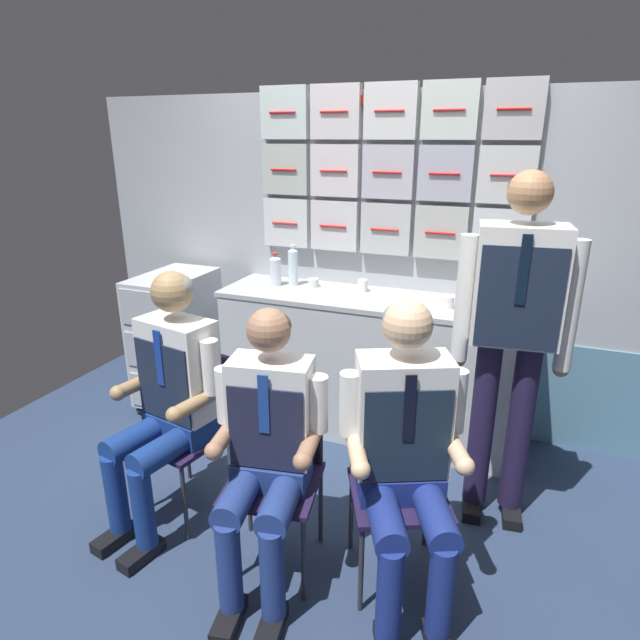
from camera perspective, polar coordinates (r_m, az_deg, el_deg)
ground at (r=2.91m, az=-2.32°, el=-21.85°), size 4.80×4.80×0.04m
galley_bulkhead at (r=3.57m, az=6.48°, el=6.65°), size 4.20×0.14×2.18m
galley_counter at (r=3.51m, az=5.47°, el=-4.86°), size 1.98×0.53×0.93m
service_trolley at (r=3.97m, az=-15.07°, el=-1.70°), size 0.40×0.65×0.97m
folding_chair_left at (r=2.90m, az=-13.22°, el=-9.68°), size 0.47×0.47×0.84m
crew_member_left at (r=2.71m, az=-15.92°, el=-7.25°), size 0.53×0.68×1.29m
folding_chair_right at (r=2.50m, az=-4.51°, el=-14.21°), size 0.46×0.46×0.84m
crew_member_right at (r=2.28m, az=-5.74°, el=-12.97°), size 0.49×0.64×1.24m
folding_chair_by_counter at (r=2.45m, az=8.06°, el=-15.06°), size 0.53×0.53×0.84m
crew_member_by_counter at (r=2.22m, az=9.09°, el=-12.99°), size 0.59×0.71×1.30m
crew_member_standing at (r=2.66m, az=19.99°, el=-0.25°), size 0.55×0.30×1.75m
water_bottle_clear at (r=3.60m, az=-4.78°, el=5.33°), size 0.08×0.08×0.22m
water_bottle_short at (r=3.59m, az=-2.90°, el=5.76°), size 0.07×0.07×0.27m
sparkling_bottle_green at (r=3.19m, az=18.90°, el=3.22°), size 0.06×0.06×0.30m
espresso_cup_small at (r=3.57m, az=-0.69°, el=4.05°), size 0.07×0.07×0.06m
paper_cup_tan at (r=3.16m, az=17.51°, el=1.35°), size 0.07×0.07×0.08m
paper_cup_blue at (r=3.46m, az=4.58°, el=3.72°), size 0.06×0.06×0.08m
coffee_cup_spare at (r=3.21m, az=13.56°, el=1.90°), size 0.07×0.07×0.07m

